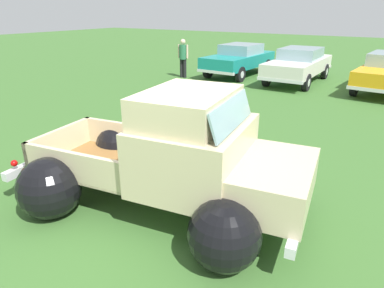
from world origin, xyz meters
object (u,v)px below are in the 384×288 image
show_car_1 (299,64)px  lane_cone_0 (196,144)px  vintage_pickup_truck (178,166)px  spectator_0 (183,56)px  show_car_0 (239,58)px

show_car_1 → lane_cone_0: 9.26m
vintage_pickup_truck → lane_cone_0: (-0.85, 1.87, -0.45)m
vintage_pickup_truck → show_car_1: size_ratio=1.05×
vintage_pickup_truck → spectator_0: 11.23m
show_car_1 → lane_cone_0: (0.58, -9.23, -0.47)m
show_car_1 → spectator_0: bearing=-69.7°
vintage_pickup_truck → spectator_0: size_ratio=2.83×
show_car_1 → lane_cone_0: bearing=3.9°
show_car_0 → lane_cone_0: show_car_0 is taller
show_car_1 → spectator_0: 5.07m
spectator_0 → lane_cone_0: 9.23m
vintage_pickup_truck → show_car_1: 11.19m
show_car_1 → vintage_pickup_truck: bearing=7.7°
show_car_0 → show_car_1: same height
lane_cone_0 → show_car_0: bearing=110.1°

